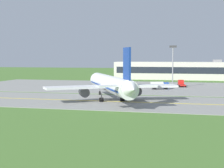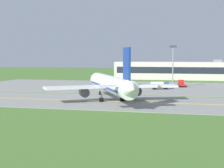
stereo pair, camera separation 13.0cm
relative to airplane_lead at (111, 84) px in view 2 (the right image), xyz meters
name	(u,v)px [view 2 (the right image)]	position (x,y,z in m)	size (l,w,h in m)	color
ground_plane	(98,101)	(-2.96, -1.28, -4.13)	(500.00, 500.00, 0.00)	#47702D
taxiway_strip	(98,101)	(-2.96, -1.28, -4.08)	(240.00, 28.00, 0.10)	gray
apron_pad	(157,87)	(7.04, 40.72, -4.08)	(140.00, 52.00, 0.10)	gray
taxiway_centreline	(98,101)	(-2.96, -1.28, -4.03)	(220.00, 0.60, 0.01)	yellow
airplane_lead	(111,84)	(0.00, 0.00, 0.00)	(30.55, 36.84, 12.70)	white
service_truck_baggage	(160,85)	(8.80, 32.42, -2.60)	(6.34, 3.79, 2.65)	#264CA5
service_truck_fuel	(182,84)	(15.51, 44.94, -2.95)	(3.23, 6.66, 2.59)	red
terminal_building	(187,71)	(16.72, 86.57, 0.10)	(69.43, 13.34, 9.64)	beige
apron_light_mast	(173,61)	(12.82, 36.59, 5.19)	(2.40, 0.50, 14.70)	gray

